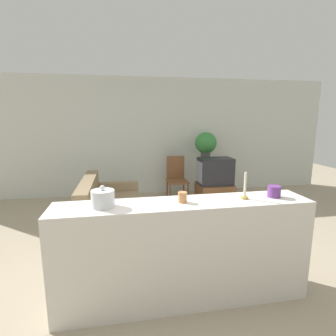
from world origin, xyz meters
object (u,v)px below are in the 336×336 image
(television, at_px, (215,171))
(wooden_chair, at_px, (176,177))
(potted_plant, at_px, (206,144))
(couch, at_px, (110,211))
(decorative_bowl, at_px, (103,198))

(television, relative_size, wooden_chair, 0.73)
(television, height_order, potted_plant, potted_plant)
(television, bearing_deg, potted_plant, 88.81)
(couch, xyz_separation_m, decorative_bowl, (0.05, -1.89, 0.81))
(couch, distance_m, decorative_bowl, 2.06)
(wooden_chair, bearing_deg, decorative_bowl, -112.74)
(wooden_chair, relative_size, potted_plant, 1.57)
(television, xyz_separation_m, potted_plant, (0.01, 0.68, 0.50))
(wooden_chair, height_order, decorative_bowl, decorative_bowl)
(wooden_chair, height_order, potted_plant, potted_plant)
(television, distance_m, wooden_chair, 0.87)
(wooden_chair, relative_size, decorative_bowl, 4.66)
(potted_plant, distance_m, decorative_bowl, 4.03)
(potted_plant, height_order, decorative_bowl, potted_plant)
(television, xyz_separation_m, decorative_bowl, (-2.07, -2.77, 0.39))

